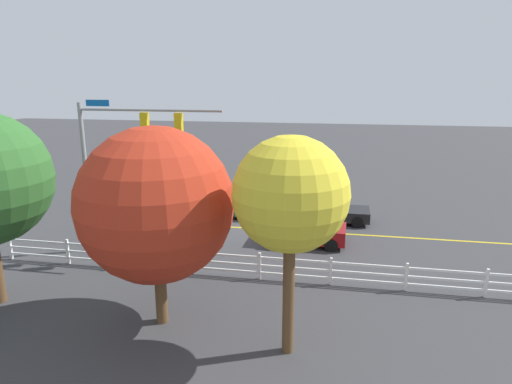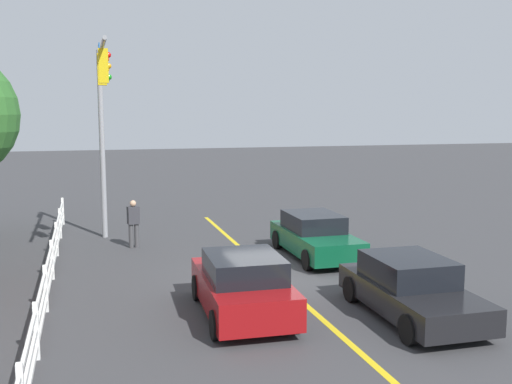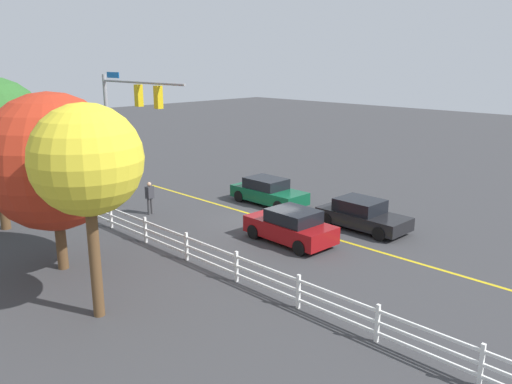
{
  "view_description": "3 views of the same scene",
  "coord_description": "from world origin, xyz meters",
  "px_view_note": "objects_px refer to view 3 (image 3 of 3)",
  "views": [
    {
      "loc": [
        -4.43,
        22.65,
        8.02
      ],
      "look_at": [
        -0.38,
        0.57,
        2.24
      ],
      "focal_mm": 30.91,
      "sensor_mm": 36.0,
      "label": 1
    },
    {
      "loc": [
        -16.2,
        5.11,
        4.79
      ],
      "look_at": [
        -1.4,
        0.89,
        2.69
      ],
      "focal_mm": 41.78,
      "sensor_mm": 36.0,
      "label": 2
    },
    {
      "loc": [
        -17.01,
        17.82,
        7.75
      ],
      "look_at": [
        -0.88,
        1.59,
        1.83
      ],
      "focal_mm": 36.2,
      "sensor_mm": 36.0,
      "label": 3
    }
  ],
  "objects_px": {
    "car_1": "(362,215)",
    "car_2": "(268,192)",
    "tree_0": "(53,162)",
    "tree_1": "(87,161)",
    "car_0": "(291,226)",
    "pedestrian": "(150,197)"
  },
  "relations": [
    {
      "from": "car_1",
      "to": "car_2",
      "type": "xyz_separation_m",
      "value": [
        6.06,
        0.01,
        0.02
      ]
    },
    {
      "from": "car_0",
      "to": "tree_0",
      "type": "relative_size",
      "value": 0.62
    },
    {
      "from": "car_2",
      "to": "tree_0",
      "type": "distance_m",
      "value": 12.55
    },
    {
      "from": "car_0",
      "to": "car_1",
      "type": "distance_m",
      "value": 3.93
    },
    {
      "from": "tree_1",
      "to": "tree_0",
      "type": "bearing_deg",
      "value": -11.7
    },
    {
      "from": "tree_0",
      "to": "car_0",
      "type": "bearing_deg",
      "value": -117.07
    },
    {
      "from": "tree_1",
      "to": "car_1",
      "type": "bearing_deg",
      "value": -94.47
    },
    {
      "from": "car_0",
      "to": "tree_0",
      "type": "xyz_separation_m",
      "value": [
        4.24,
        8.3,
        3.41
      ]
    },
    {
      "from": "car_1",
      "to": "car_2",
      "type": "bearing_deg",
      "value": -178.95
    },
    {
      "from": "car_2",
      "to": "tree_0",
      "type": "height_order",
      "value": "tree_0"
    },
    {
      "from": "car_1",
      "to": "car_0",
      "type": "bearing_deg",
      "value": -106.09
    },
    {
      "from": "car_1",
      "to": "pedestrian",
      "type": "relative_size",
      "value": 2.55
    },
    {
      "from": "car_0",
      "to": "car_2",
      "type": "relative_size",
      "value": 0.93
    },
    {
      "from": "car_2",
      "to": "pedestrian",
      "type": "height_order",
      "value": "pedestrian"
    },
    {
      "from": "tree_0",
      "to": "tree_1",
      "type": "bearing_deg",
      "value": 168.3
    },
    {
      "from": "car_0",
      "to": "pedestrian",
      "type": "distance_m",
      "value": 8.11
    },
    {
      "from": "car_2",
      "to": "car_0",
      "type": "bearing_deg",
      "value": -37.22
    },
    {
      "from": "car_0",
      "to": "tree_1",
      "type": "relative_size",
      "value": 0.63
    },
    {
      "from": "car_1",
      "to": "car_2",
      "type": "relative_size",
      "value": 0.98
    },
    {
      "from": "car_0",
      "to": "tree_1",
      "type": "height_order",
      "value": "tree_1"
    },
    {
      "from": "pedestrian",
      "to": "tree_1",
      "type": "bearing_deg",
      "value": -53.18
    },
    {
      "from": "car_1",
      "to": "pedestrian",
      "type": "xyz_separation_m",
      "value": [
        9.04,
        5.66,
        0.25
      ]
    }
  ]
}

